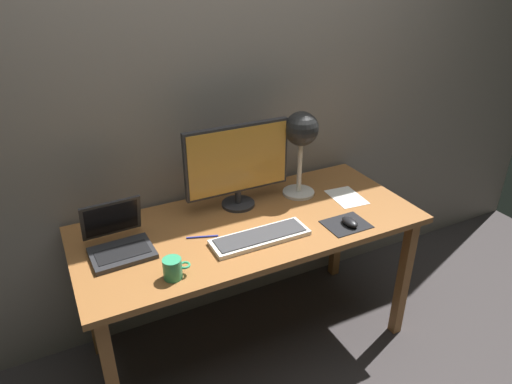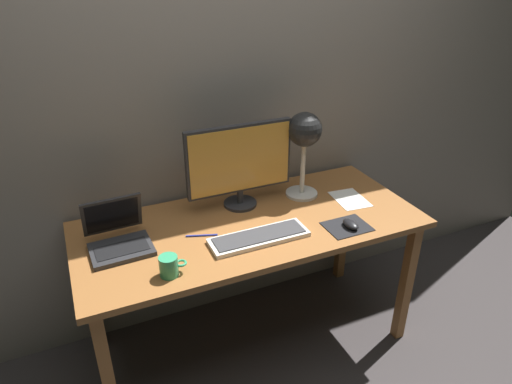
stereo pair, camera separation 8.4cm
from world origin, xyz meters
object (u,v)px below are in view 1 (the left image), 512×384
Objects in this scene: laptop at (117,236)px; monitor at (238,162)px; desk_lamp at (301,135)px; keyboard_main at (260,237)px; pen at (202,237)px; mouse at (350,222)px; coffee_mug at (173,268)px.

monitor is at bearing 10.27° from laptop.
monitor is at bearing 175.22° from desk_lamp.
keyboard_main is 0.26m from pen.
monitor is 5.47× the size of mouse.
keyboard_main is at bearing -97.57° from monitor.
keyboard_main is at bearing 169.07° from mouse.
pen is (-0.64, 0.21, -0.02)m from mouse.
laptop is at bearing 166.19° from pen.
pen is (0.35, -0.08, -0.05)m from laptop.
coffee_mug reaches higher than keyboard_main.
desk_lamp reaches higher than coffee_mug.
desk_lamp is at bearing 5.03° from laptop.
mouse is (0.99, -0.29, -0.04)m from laptop.
coffee_mug is at bearing -154.29° from desk_lamp.
desk_lamp is at bearing 96.94° from mouse.
desk_lamp reaches higher than pen.
laptop is 1.91× the size of pen.
monitor is 4.84× the size of coffee_mug.
coffee_mug reaches higher than mouse.
pen is (-0.22, 0.13, -0.01)m from keyboard_main.
desk_lamp is 3.15× the size of pen.
monitor is 1.96× the size of laptop.
keyboard_main is 0.43m from coffee_mug.
coffee_mug is (-0.79, -0.38, -0.28)m from desk_lamp.
pen is at bearing 150.16° from keyboard_main.
laptop is 2.79× the size of mouse.
coffee_mug is at bearing -168.25° from keyboard_main.
keyboard_main is at bearing 11.75° from coffee_mug.
coffee_mug is (-0.42, -0.09, 0.03)m from keyboard_main.
laptop is 2.47× the size of coffee_mug.
laptop is (-0.61, -0.11, -0.17)m from monitor.
desk_lamp is (0.94, 0.08, 0.27)m from laptop.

